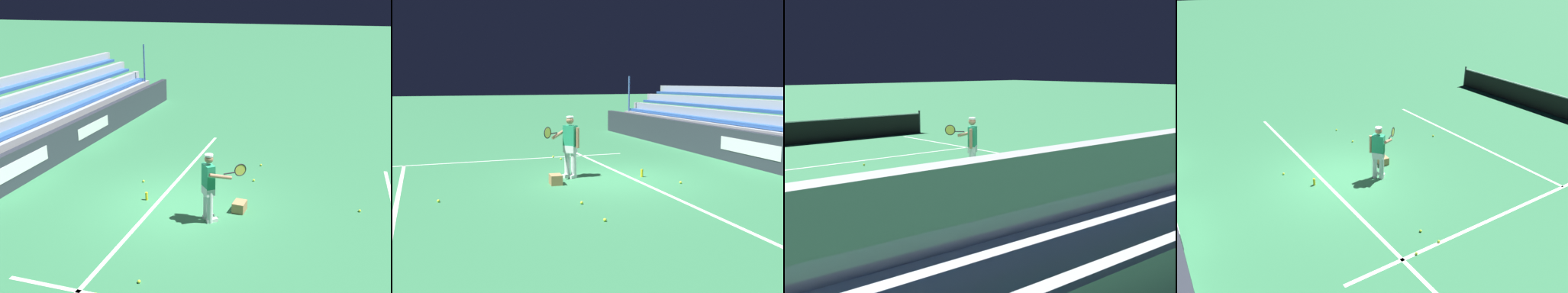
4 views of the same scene
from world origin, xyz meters
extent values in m
plane|color=#337A4C|center=(0.00, 0.00, 0.00)|extent=(160.00, 160.00, 0.00)
cube|color=white|center=(0.00, -0.50, 0.00)|extent=(12.00, 0.10, 0.01)
cube|color=white|center=(4.11, 4.00, 0.00)|extent=(0.10, 12.00, 0.01)
cube|color=white|center=(0.00, 5.50, 0.00)|extent=(8.22, 0.10, 0.01)
cube|color=#2D333D|center=(0.00, -4.79, 0.55)|extent=(23.58, 0.24, 1.10)
cube|color=silver|center=(0.27, -4.66, 0.61)|extent=(2.80, 0.01, 0.44)
cylinder|color=#4C70B2|center=(10.87, -5.49, 1.48)|extent=(0.08, 0.08, 2.95)
cylinder|color=silver|center=(0.58, 0.99, 0.44)|extent=(0.15, 0.15, 0.88)
cylinder|color=silver|center=(0.75, 1.12, 0.44)|extent=(0.15, 0.15, 0.88)
cube|color=white|center=(0.55, 1.03, 0.04)|extent=(0.26, 0.29, 0.09)
cube|color=white|center=(0.72, 1.17, 0.04)|extent=(0.26, 0.29, 0.09)
cube|color=silver|center=(0.67, 1.05, 0.80)|extent=(0.40, 0.38, 0.20)
cube|color=#239366|center=(0.67, 1.05, 1.17)|extent=(0.41, 0.39, 0.58)
sphere|color=#A37556|center=(0.66, 1.06, 1.60)|extent=(0.21, 0.21, 0.21)
cylinder|color=white|center=(0.66, 1.06, 1.69)|extent=(0.20, 0.20, 0.05)
cylinder|color=#A37556|center=(0.48, 0.90, 1.13)|extent=(0.09, 0.09, 0.56)
cylinder|color=#A37556|center=(0.73, 1.36, 1.22)|extent=(0.44, 0.51, 0.24)
cylinder|color=black|center=(0.58, 1.55, 1.27)|extent=(0.21, 0.25, 0.03)
torus|color=black|center=(0.41, 1.77, 1.31)|extent=(0.22, 0.26, 0.31)
cylinder|color=#D6D14C|center=(0.41, 1.77, 1.31)|extent=(0.17, 0.21, 0.27)
cube|color=#A87F51|center=(-0.06, 1.69, 0.13)|extent=(0.42, 0.33, 0.26)
sphere|color=#CCE533|center=(4.14, -0.12, 0.03)|extent=(0.07, 0.07, 0.07)
sphere|color=#CCE533|center=(3.53, 0.48, 0.03)|extent=(0.07, 0.07, 0.07)
sphere|color=#CCE533|center=(-0.90, 4.63, 0.03)|extent=(0.07, 0.07, 0.07)
sphere|color=#CCE533|center=(-2.12, 1.69, 0.03)|extent=(0.07, 0.07, 0.07)
sphere|color=#CCE533|center=(-1.10, -1.42, 0.03)|extent=(0.07, 0.07, 0.07)
sphere|color=#CCE533|center=(-3.46, 1.69, 0.03)|extent=(0.07, 0.07, 0.07)
sphere|color=#CCE533|center=(4.09, 0.60, 0.03)|extent=(0.07, 0.07, 0.07)
cylinder|color=yellow|center=(0.02, -0.84, 0.11)|extent=(0.07, 0.07, 0.22)
camera|label=1|loc=(10.38, 3.71, 5.25)|focal=42.00mm
camera|label=2|loc=(-11.29, 4.87, 2.65)|focal=42.00mm
camera|label=3|loc=(-9.38, -10.87, 3.18)|focal=50.00mm
camera|label=4|loc=(9.45, -4.63, 6.02)|focal=35.00mm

